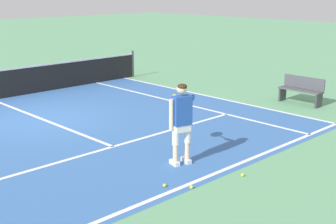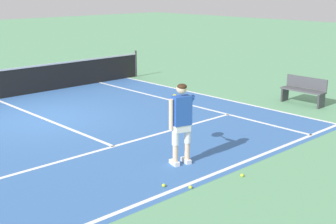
{
  "view_description": "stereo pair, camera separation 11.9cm",
  "coord_description": "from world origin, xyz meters",
  "px_view_note": "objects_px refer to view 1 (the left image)",
  "views": [
    {
      "loc": [
        -6.2,
        -11.52,
        3.58
      ],
      "look_at": [
        0.35,
        -4.72,
        1.05
      ],
      "focal_mm": 50.15,
      "sensor_mm": 36.0,
      "label": 1
    },
    {
      "loc": [
        -6.11,
        -11.6,
        3.58
      ],
      "look_at": [
        0.35,
        -4.72,
        1.05
      ],
      "focal_mm": 50.15,
      "sensor_mm": 36.0,
      "label": 2
    }
  ],
  "objects_px": {
    "tennis_ball_near_feet": "(243,175)",
    "tennis_player": "(181,118)",
    "tennis_ball_mid_court": "(165,185)",
    "tennis_ball_by_baseline": "(191,187)",
    "courtside_bench": "(301,90)"
  },
  "relations": [
    {
      "from": "tennis_ball_near_feet",
      "to": "courtside_bench",
      "type": "relative_size",
      "value": 0.05
    },
    {
      "from": "tennis_ball_near_feet",
      "to": "tennis_ball_by_baseline",
      "type": "relative_size",
      "value": 1.0
    },
    {
      "from": "tennis_player",
      "to": "tennis_ball_mid_court",
      "type": "xyz_separation_m",
      "value": [
        -1.06,
        -0.62,
        -0.96
      ]
    },
    {
      "from": "tennis_ball_mid_court",
      "to": "tennis_ball_by_baseline",
      "type": "bearing_deg",
      "value": -52.57
    },
    {
      "from": "tennis_ball_by_baseline",
      "to": "courtside_bench",
      "type": "xyz_separation_m",
      "value": [
        7.19,
        2.04,
        0.42
      ]
    },
    {
      "from": "tennis_ball_by_baseline",
      "to": "tennis_ball_mid_court",
      "type": "xyz_separation_m",
      "value": [
        -0.3,
        0.39,
        0.0
      ]
    },
    {
      "from": "tennis_player",
      "to": "tennis_ball_mid_court",
      "type": "distance_m",
      "value": 1.56
    },
    {
      "from": "tennis_ball_near_feet",
      "to": "tennis_ball_by_baseline",
      "type": "bearing_deg",
      "value": 165.21
    },
    {
      "from": "tennis_ball_near_feet",
      "to": "tennis_player",
      "type": "bearing_deg",
      "value": 106.01
    },
    {
      "from": "tennis_player",
      "to": "tennis_ball_near_feet",
      "type": "height_order",
      "value": "tennis_player"
    },
    {
      "from": "tennis_ball_by_baseline",
      "to": "tennis_ball_near_feet",
      "type": "bearing_deg",
      "value": -14.79
    },
    {
      "from": "tennis_ball_mid_court",
      "to": "tennis_ball_near_feet",
      "type": "bearing_deg",
      "value": -25.76
    },
    {
      "from": "tennis_player",
      "to": "tennis_ball_by_baseline",
      "type": "bearing_deg",
      "value": -126.83
    },
    {
      "from": "courtside_bench",
      "to": "tennis_player",
      "type": "bearing_deg",
      "value": -170.95
    },
    {
      "from": "tennis_ball_near_feet",
      "to": "courtside_bench",
      "type": "bearing_deg",
      "value": 21.11
    }
  ]
}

